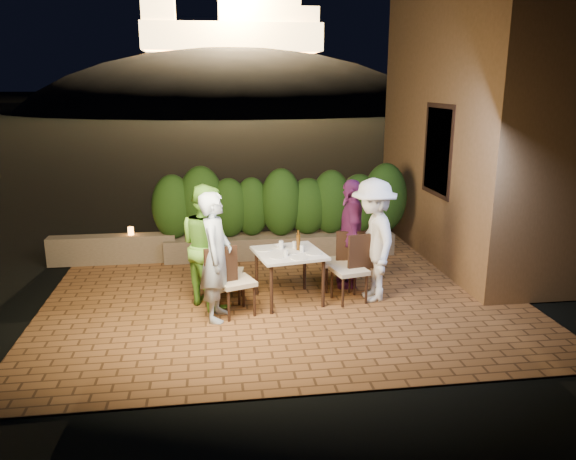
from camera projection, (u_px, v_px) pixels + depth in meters
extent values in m
plane|color=black|center=(287.00, 304.00, 8.19)|extent=(400.00, 400.00, 0.00)
cube|color=brown|center=(282.00, 295.00, 8.68)|extent=(7.00, 6.00, 0.15)
cube|color=brown|center=(472.00, 118.00, 9.94)|extent=(1.60, 5.00, 5.00)
cube|color=black|center=(439.00, 150.00, 9.48)|extent=(0.08, 1.00, 1.40)
cube|color=black|center=(439.00, 150.00, 9.48)|extent=(0.06, 1.15, 1.55)
cube|color=brown|center=(280.00, 245.00, 10.36)|extent=(4.20, 0.55, 0.40)
cube|color=brown|center=(113.00, 249.00, 9.94)|extent=(2.20, 0.30, 0.50)
ellipsoid|color=black|center=(235.00, 144.00, 66.92)|extent=(52.00, 40.00, 22.00)
cylinder|color=white|center=(277.00, 257.00, 7.82)|extent=(0.20, 0.20, 0.01)
cylinder|color=white|center=(264.00, 249.00, 8.18)|extent=(0.24, 0.24, 0.01)
cylinder|color=white|center=(314.00, 253.00, 8.00)|extent=(0.23, 0.23, 0.01)
cylinder|color=white|center=(300.00, 246.00, 8.37)|extent=(0.19, 0.19, 0.01)
cylinder|color=white|center=(291.00, 252.00, 8.04)|extent=(0.21, 0.21, 0.01)
cylinder|color=white|center=(299.00, 258.00, 7.77)|extent=(0.23, 0.23, 0.01)
cylinder|color=silver|center=(286.00, 253.00, 7.86)|extent=(0.06, 0.06, 0.10)
cylinder|color=silver|center=(281.00, 245.00, 8.21)|extent=(0.07, 0.07, 0.12)
cylinder|color=silver|center=(302.00, 249.00, 8.06)|extent=(0.06, 0.06, 0.10)
cylinder|color=silver|center=(294.00, 245.00, 8.24)|extent=(0.06, 0.06, 0.10)
imported|color=white|center=(280.00, 246.00, 8.30)|extent=(0.21, 0.21, 0.04)
imported|color=#A7BDD6|center=(216.00, 257.00, 7.43)|extent=(0.54, 0.71, 1.75)
imported|color=#69BA3A|center=(207.00, 245.00, 7.94)|extent=(1.03, 1.08, 1.76)
imported|color=white|center=(373.00, 240.00, 8.12)|extent=(0.69, 1.18, 1.80)
imported|color=#67225B|center=(351.00, 233.00, 8.68)|extent=(0.57, 1.05, 1.70)
cylinder|color=orange|center=(131.00, 231.00, 9.91)|extent=(0.10, 0.10, 0.14)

